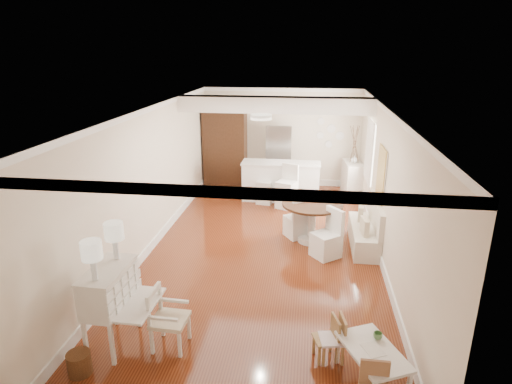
% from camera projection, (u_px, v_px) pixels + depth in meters
% --- Properties ---
extents(room, '(9.00, 9.04, 2.82)m').
position_uv_depth(room, '(268.00, 151.00, 8.21)').
color(room, maroon).
rests_on(room, ground).
extents(secretary_bureau, '(0.92, 0.94, 1.15)m').
position_uv_depth(secretary_bureau, '(111.00, 307.00, 5.70)').
color(secretary_bureau, silver).
rests_on(secretary_bureau, ground).
extents(gustavian_armchair, '(0.51, 0.51, 0.86)m').
position_uv_depth(gustavian_armchair, '(170.00, 319.00, 5.69)').
color(gustavian_armchair, silver).
rests_on(gustavian_armchair, ground).
extents(wicker_basket, '(0.38, 0.38, 0.29)m').
position_uv_depth(wicker_basket, '(79.00, 363.00, 5.29)').
color(wicker_basket, '#55331A').
rests_on(wicker_basket, ground).
extents(kids_table, '(0.89, 1.07, 0.46)m').
position_uv_depth(kids_table, '(371.00, 366.00, 5.13)').
color(kids_table, white).
rests_on(kids_table, ground).
extents(kids_chair_a, '(0.37, 0.37, 0.61)m').
position_uv_depth(kids_chair_a, '(326.00, 338.00, 5.50)').
color(kids_chair_a, '#9D7847').
rests_on(kids_chair_a, ground).
extents(kids_chair_b, '(0.36, 0.36, 0.64)m').
position_uv_depth(kids_chair_b, '(332.00, 338.00, 5.48)').
color(kids_chair_b, '#A4794A').
rests_on(kids_chair_b, ground).
extents(banquette, '(0.52, 1.60, 0.98)m').
position_uv_depth(banquette, '(365.00, 224.00, 8.62)').
color(banquette, silver).
rests_on(banquette, ground).
extents(dining_table, '(1.61, 1.61, 0.85)m').
position_uv_depth(dining_table, '(312.00, 222.00, 8.86)').
color(dining_table, '#3F2314').
rests_on(dining_table, ground).
extents(slip_chair_near, '(0.65, 0.65, 0.95)m').
position_uv_depth(slip_chair_near, '(326.00, 234.00, 8.18)').
color(slip_chair_near, white).
rests_on(slip_chair_near, ground).
extents(slip_chair_far, '(0.60, 0.60, 0.89)m').
position_uv_depth(slip_chair_far, '(297.00, 217.00, 9.08)').
color(slip_chair_far, white).
rests_on(slip_chair_far, ground).
extents(breakfast_counter, '(2.05, 0.65, 1.03)m').
position_uv_depth(breakfast_counter, '(281.00, 181.00, 11.28)').
color(breakfast_counter, white).
rests_on(breakfast_counter, ground).
extents(bar_stool_left, '(0.44, 0.44, 0.95)m').
position_uv_depth(bar_stool_left, '(265.00, 186.00, 11.06)').
color(bar_stool_left, silver).
rests_on(bar_stool_left, ground).
extents(bar_stool_right, '(0.58, 0.58, 1.11)m').
position_uv_depth(bar_stool_right, '(287.00, 187.00, 10.71)').
color(bar_stool_right, white).
rests_on(bar_stool_right, ground).
extents(pantry_cabinet, '(1.20, 0.60, 2.30)m').
position_uv_depth(pantry_cabinet, '(225.00, 147.00, 12.31)').
color(pantry_cabinet, '#381E11').
rests_on(pantry_cabinet, ground).
extents(fridge, '(0.75, 0.65, 1.80)m').
position_uv_depth(fridge, '(291.00, 158.00, 12.12)').
color(fridge, silver).
rests_on(fridge, ground).
extents(sideboard, '(0.54, 1.02, 0.93)m').
position_uv_depth(sideboard, '(352.00, 179.00, 11.65)').
color(sideboard, silver).
rests_on(sideboard, ground).
extents(pencil_cup, '(0.14, 0.14, 0.09)m').
position_uv_depth(pencil_cup, '(378.00, 336.00, 5.24)').
color(pencil_cup, '#5A8E52').
rests_on(pencil_cup, kids_table).
extents(branch_vase, '(0.19, 0.19, 0.19)m').
position_uv_depth(branch_vase, '(354.00, 159.00, 11.47)').
color(branch_vase, white).
rests_on(branch_vase, sideboard).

